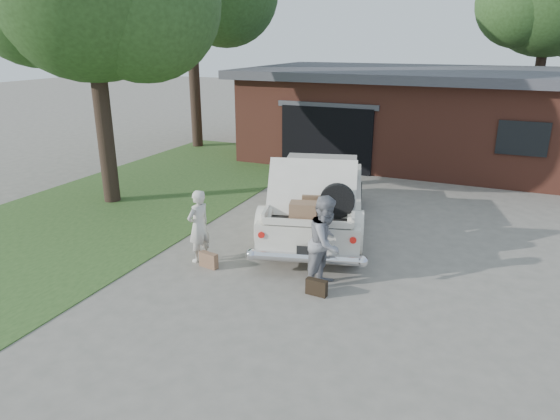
% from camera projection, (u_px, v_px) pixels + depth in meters
% --- Properties ---
extents(ground, '(90.00, 90.00, 0.00)m').
position_uv_depth(ground, '(268.00, 272.00, 9.81)').
color(ground, gray).
rests_on(ground, ground).
extents(grass_strip, '(6.00, 16.00, 0.02)m').
position_uv_depth(grass_strip, '(140.00, 196.00, 14.49)').
color(grass_strip, '#2D4C1E').
rests_on(grass_strip, ground).
extents(house, '(12.80, 7.80, 3.30)m').
position_uv_depth(house, '(418.00, 114.00, 18.84)').
color(house, brown).
rests_on(house, ground).
extents(sedan, '(3.39, 5.76, 2.05)m').
position_uv_depth(sedan, '(318.00, 198.00, 11.76)').
color(sedan, silver).
rests_on(sedan, ground).
extents(woman_left, '(0.48, 0.62, 1.51)m').
position_uv_depth(woman_left, '(199.00, 226.00, 10.08)').
color(woman_left, beige).
rests_on(woman_left, ground).
extents(woman_right, '(0.80, 0.95, 1.74)m').
position_uv_depth(woman_right, '(326.00, 242.00, 9.00)').
color(woman_right, gray).
rests_on(woman_right, ground).
extents(suitcase_left, '(0.42, 0.20, 0.31)m').
position_uv_depth(suitcase_left, '(209.00, 260.00, 9.96)').
color(suitcase_left, '#896145').
rests_on(suitcase_left, ground).
extents(suitcase_right, '(0.40, 0.16, 0.30)m').
position_uv_depth(suitcase_right, '(317.00, 287.00, 8.88)').
color(suitcase_right, black).
rests_on(suitcase_right, ground).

